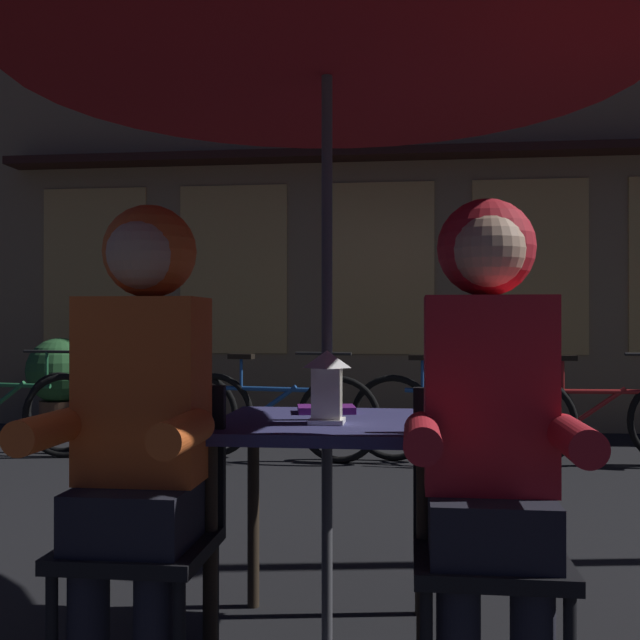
{
  "coord_description": "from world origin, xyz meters",
  "views": [
    {
      "loc": [
        0.27,
        -2.5,
        1.06
      ],
      "look_at": [
        0.0,
        -0.2,
        1.07
      ],
      "focal_mm": 42.99,
      "sensor_mm": 36.0,
      "label": 1
    }
  ],
  "objects_px": {
    "chair_left": "(147,520)",
    "chair_right": "(487,531)",
    "bicycle_fifth": "(601,418)",
    "lantern": "(327,385)",
    "person_right_hooded": "(489,402)",
    "cafe_table": "(327,451)",
    "person_left_hooded": "(140,398)",
    "patio_umbrella": "(327,19)",
    "bicycle_second": "(131,413)",
    "potted_plant": "(60,379)",
    "bicycle_nearest": "(7,409)",
    "book": "(326,409)",
    "bicycle_fourth": "(460,418)",
    "bicycle_third": "(275,415)"
  },
  "relations": [
    {
      "from": "chair_left",
      "to": "chair_right",
      "type": "relative_size",
      "value": 1.0
    },
    {
      "from": "cafe_table",
      "to": "person_left_hooded",
      "type": "distance_m",
      "value": 0.67
    },
    {
      "from": "person_left_hooded",
      "to": "potted_plant",
      "type": "distance_m",
      "value": 5.27
    },
    {
      "from": "patio_umbrella",
      "to": "chair_left",
      "type": "distance_m",
      "value": 1.68
    },
    {
      "from": "person_left_hooded",
      "to": "bicycle_nearest",
      "type": "height_order",
      "value": "person_left_hooded"
    },
    {
      "from": "potted_plant",
      "to": "chair_left",
      "type": "bearing_deg",
      "value": -61.83
    },
    {
      "from": "chair_left",
      "to": "bicycle_second",
      "type": "relative_size",
      "value": 0.52
    },
    {
      "from": "patio_umbrella",
      "to": "cafe_table",
      "type": "bearing_deg",
      "value": 0.0
    },
    {
      "from": "chair_left",
      "to": "bicycle_fifth",
      "type": "relative_size",
      "value": 0.52
    },
    {
      "from": "patio_umbrella",
      "to": "person_right_hooded",
      "type": "height_order",
      "value": "patio_umbrella"
    },
    {
      "from": "bicycle_nearest",
      "to": "book",
      "type": "height_order",
      "value": "bicycle_nearest"
    },
    {
      "from": "chair_left",
      "to": "chair_right",
      "type": "bearing_deg",
      "value": 0.0
    },
    {
      "from": "chair_right",
      "to": "bicycle_fourth",
      "type": "relative_size",
      "value": 0.52
    },
    {
      "from": "person_left_hooded",
      "to": "bicycle_third",
      "type": "bearing_deg",
      "value": 94.38
    },
    {
      "from": "chair_left",
      "to": "person_left_hooded",
      "type": "xyz_separation_m",
      "value": [
        -0.0,
        -0.06,
        0.36
      ]
    },
    {
      "from": "person_right_hooded",
      "to": "potted_plant",
      "type": "relative_size",
      "value": 1.52
    },
    {
      "from": "bicycle_second",
      "to": "bicycle_fourth",
      "type": "height_order",
      "value": "same"
    },
    {
      "from": "bicycle_nearest",
      "to": "person_right_hooded",
      "type": "bearing_deg",
      "value": -47.92
    },
    {
      "from": "chair_left",
      "to": "bicycle_fifth",
      "type": "distance_m",
      "value": 4.36
    },
    {
      "from": "person_right_hooded",
      "to": "potted_plant",
      "type": "xyz_separation_m",
      "value": [
        -3.42,
        4.65,
        -0.3
      ]
    },
    {
      "from": "person_left_hooded",
      "to": "bicycle_fifth",
      "type": "height_order",
      "value": "person_left_hooded"
    },
    {
      "from": "lantern",
      "to": "chair_left",
      "type": "relative_size",
      "value": 0.27
    },
    {
      "from": "bicycle_nearest",
      "to": "chair_right",
      "type": "bearing_deg",
      "value": -47.51
    },
    {
      "from": "bicycle_fourth",
      "to": "bicycle_fifth",
      "type": "height_order",
      "value": "same"
    },
    {
      "from": "chair_left",
      "to": "person_left_hooded",
      "type": "relative_size",
      "value": 0.62
    },
    {
      "from": "lantern",
      "to": "person_right_hooded",
      "type": "xyz_separation_m",
      "value": [
        0.47,
        -0.33,
        -0.01
      ]
    },
    {
      "from": "person_right_hooded",
      "to": "bicycle_second",
      "type": "height_order",
      "value": "person_right_hooded"
    },
    {
      "from": "lantern",
      "to": "chair_left",
      "type": "height_order",
      "value": "lantern"
    },
    {
      "from": "cafe_table",
      "to": "patio_umbrella",
      "type": "bearing_deg",
      "value": 0.0
    },
    {
      "from": "chair_right",
      "to": "book",
      "type": "xyz_separation_m",
      "value": [
        -0.5,
        0.56,
        0.26
      ]
    },
    {
      "from": "chair_left",
      "to": "potted_plant",
      "type": "bearing_deg",
      "value": 118.17
    },
    {
      "from": "bicycle_third",
      "to": "bicycle_nearest",
      "type": "bearing_deg",
      "value": 176.55
    },
    {
      "from": "chair_left",
      "to": "bicycle_second",
      "type": "bearing_deg",
      "value": 111.31
    },
    {
      "from": "chair_right",
      "to": "person_right_hooded",
      "type": "distance_m",
      "value": 0.36
    },
    {
      "from": "lantern",
      "to": "person_right_hooded",
      "type": "height_order",
      "value": "person_right_hooded"
    },
    {
      "from": "bicycle_second",
      "to": "bicycle_fifth",
      "type": "relative_size",
      "value": 0.99
    },
    {
      "from": "bicycle_nearest",
      "to": "bicycle_fifth",
      "type": "distance_m",
      "value": 4.73
    },
    {
      "from": "person_right_hooded",
      "to": "bicycle_fourth",
      "type": "bearing_deg",
      "value": 87.52
    },
    {
      "from": "bicycle_nearest",
      "to": "person_left_hooded",
      "type": "bearing_deg",
      "value": -56.71
    },
    {
      "from": "patio_umbrella",
      "to": "bicycle_second",
      "type": "xyz_separation_m",
      "value": [
        -1.92,
        3.33,
        -1.71
      ]
    },
    {
      "from": "person_right_hooded",
      "to": "bicycle_third",
      "type": "relative_size",
      "value": 0.84
    },
    {
      "from": "bicycle_third",
      "to": "potted_plant",
      "type": "distance_m",
      "value": 2.35
    },
    {
      "from": "person_left_hooded",
      "to": "bicycle_nearest",
      "type": "xyz_separation_m",
      "value": [
        -2.56,
        3.9,
        -0.5
      ]
    },
    {
      "from": "book",
      "to": "person_right_hooded",
      "type": "bearing_deg",
      "value": -60.95
    },
    {
      "from": "book",
      "to": "potted_plant",
      "type": "xyz_separation_m",
      "value": [
        -2.91,
        4.03,
        -0.21
      ]
    },
    {
      "from": "patio_umbrella",
      "to": "bicycle_fifth",
      "type": "height_order",
      "value": "patio_umbrella"
    },
    {
      "from": "lantern",
      "to": "chair_right",
      "type": "distance_m",
      "value": 0.66
    },
    {
      "from": "book",
      "to": "lantern",
      "type": "bearing_deg",
      "value": -93.38
    },
    {
      "from": "book",
      "to": "chair_right",
      "type": "bearing_deg",
      "value": -58.23
    },
    {
      "from": "bicycle_fifth",
      "to": "book",
      "type": "height_order",
      "value": "bicycle_fifth"
    }
  ]
}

